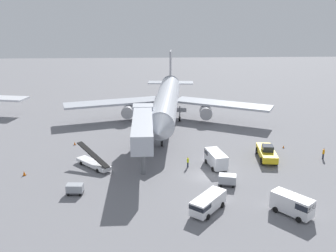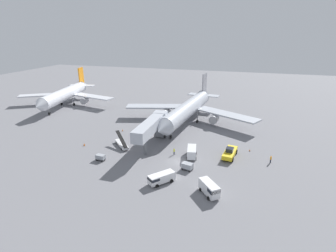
{
  "view_description": "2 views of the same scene",
  "coord_description": "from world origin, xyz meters",
  "views": [
    {
      "loc": [
        -7.93,
        -47.24,
        22.21
      ],
      "look_at": [
        -4.79,
        16.05,
        2.74
      ],
      "focal_mm": 38.9,
      "sensor_mm": 36.0,
      "label": 1
    },
    {
      "loc": [
        13.25,
        -52.58,
        28.14
      ],
      "look_at": [
        -7.4,
        14.73,
        2.96
      ],
      "focal_mm": 28.44,
      "sensor_mm": 36.0,
      "label": 2
    }
  ],
  "objects": [
    {
      "name": "ground_plane",
      "position": [
        0.0,
        0.0,
        0.0
      ],
      "size": [
        300.0,
        300.0,
        0.0
      ],
      "primitive_type": "plane",
      "color": "slate"
    },
    {
      "name": "airplane_at_gate",
      "position": [
        -4.46,
        27.91,
        4.78
      ],
      "size": [
        44.8,
        46.17,
        13.49
      ],
      "color": "#B7BCC6",
      "rests_on": "ground"
    },
    {
      "name": "jet_bridge",
      "position": [
        -9.18,
        6.97,
        5.5
      ],
      "size": [
        3.47,
        18.27,
        7.34
      ],
      "color": "#B2B7C1",
      "rests_on": "ground"
    },
    {
      "name": "pushback_tug",
      "position": [
        10.51,
        6.08,
        1.13
      ],
      "size": [
        3.31,
        7.21,
        2.46
      ],
      "color": "yellow",
      "rests_on": "ground"
    },
    {
      "name": "belt_loader_truck",
      "position": [
        -16.68,
        4.19,
        0.77
      ],
      "size": [
        5.97,
        6.06,
        3.25
      ],
      "color": "white",
      "rests_on": "ground"
    },
    {
      "name": "service_van_mid_right",
      "position": [
        8.27,
        -10.76,
        1.35
      ],
      "size": [
        4.44,
        4.84,
        2.39
      ],
      "color": "white",
      "rests_on": "ground"
    },
    {
      "name": "service_van_rear_left",
      "position": [
        1.85,
        3.69,
        1.32
      ],
      "size": [
        2.96,
        5.25,
        2.32
      ],
      "color": "silver",
      "rests_on": "ground"
    },
    {
      "name": "service_van_mid_left",
      "position": [
        -1.42,
        -9.53,
        1.13
      ],
      "size": [
        4.92,
        5.39,
        1.96
      ],
      "color": "white",
      "rests_on": "ground"
    },
    {
      "name": "baggage_cart_far_center",
      "position": [
        -17.79,
        -4.41,
        0.77
      ],
      "size": [
        2.17,
        1.34,
        1.38
      ],
      "color": "#38383D",
      "rests_on": "ground"
    },
    {
      "name": "baggage_cart_mid_center",
      "position": [
        2.31,
        -2.86,
        0.85
      ],
      "size": [
        2.6,
        1.94,
        1.53
      ],
      "color": "#38383D",
      "rests_on": "ground"
    },
    {
      "name": "ground_crew_worker_foreground",
      "position": [
        -2.41,
        3.45,
        0.9
      ],
      "size": [
        0.44,
        0.44,
        1.69
      ],
      "color": "#1E2333",
      "rests_on": "ground"
    },
    {
      "name": "ground_crew_worker_midground",
      "position": [
        19.6,
        5.71,
        0.97
      ],
      "size": [
        0.4,
        0.4,
        1.84
      ],
      "color": "#1E2333",
      "rests_on": "ground"
    },
    {
      "name": "safety_cone_alpha",
      "position": [
        -21.5,
        14.35,
        0.29
      ],
      "size": [
        0.38,
        0.38,
        0.58
      ],
      "color": "black",
      "rests_on": "ground"
    },
    {
      "name": "safety_cone_bravo",
      "position": [
        15.04,
        10.92,
        0.24
      ],
      "size": [
        0.32,
        0.32,
        0.49
      ],
      "color": "black",
      "rests_on": "ground"
    },
    {
      "name": "safety_cone_charlie",
      "position": [
        -26.23,
        1.7,
        0.34
      ],
      "size": [
        0.46,
        0.46,
        0.7
      ],
      "color": "black",
      "rests_on": "ground"
    }
  ]
}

